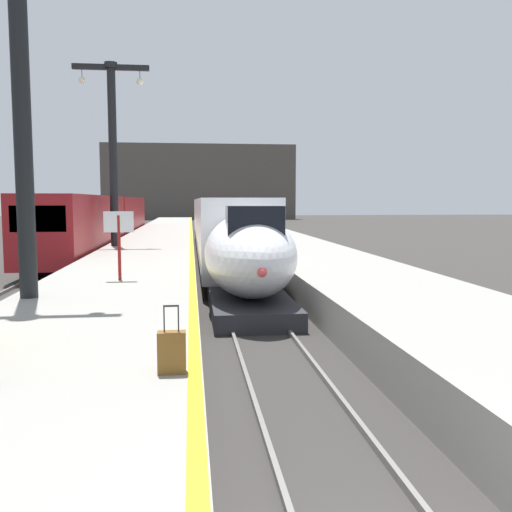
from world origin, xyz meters
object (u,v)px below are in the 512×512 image
object	(u,v)px
station_column_far	(113,138)
highspeed_train_main	(222,228)
regional_train_adjacent	(105,219)
rolling_suitcase	(172,352)
departure_info_board	(119,231)
station_column_mid	(20,58)

from	to	relation	value
station_column_far	highspeed_train_main	bearing A→B (deg)	12.58
regional_train_adjacent	rolling_suitcase	size ratio (longest dim) A/B	37.27
highspeed_train_main	departure_info_board	world-z (taller)	highspeed_train_main
regional_train_adjacent	station_column_mid	size ratio (longest dim) A/B	3.70
regional_train_adjacent	station_column_far	bearing A→B (deg)	-78.86
station_column_mid	rolling_suitcase	size ratio (longest dim) A/B	10.08
station_column_mid	regional_train_adjacent	bearing A→B (deg)	94.56
regional_train_adjacent	rolling_suitcase	bearing A→B (deg)	-80.08
station_column_far	station_column_mid	bearing A→B (deg)	-90.00
rolling_suitcase	departure_info_board	xyz separation A→B (m)	(-1.91, 9.67, 1.20)
highspeed_train_main	station_column_mid	bearing A→B (deg)	-108.38
station_column_far	rolling_suitcase	distance (m)	24.14
station_column_far	departure_info_board	size ratio (longest dim) A/B	4.59
station_column_mid	station_column_far	xyz separation A→B (m)	(0.00, 16.44, -0.09)
regional_train_adjacent	station_column_mid	world-z (taller)	station_column_mid
station_column_far	departure_info_board	bearing A→B (deg)	-81.99
departure_info_board	highspeed_train_main	bearing A→B (deg)	74.92
regional_train_adjacent	station_column_mid	distance (m)	28.11
highspeed_train_main	station_column_mid	distance (m)	19.37
regional_train_adjacent	rolling_suitcase	distance (m)	34.89
station_column_far	rolling_suitcase	size ratio (longest dim) A/B	9.90
highspeed_train_main	station_column_far	xyz separation A→B (m)	(-5.90, -1.32, 4.93)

